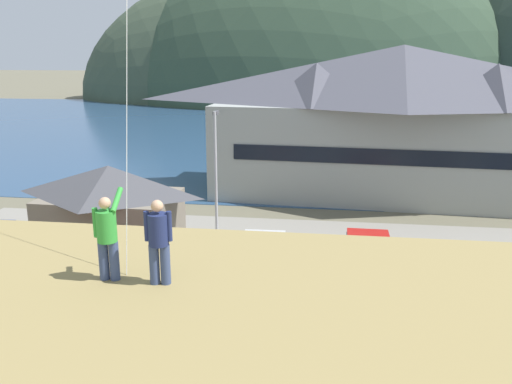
{
  "coord_description": "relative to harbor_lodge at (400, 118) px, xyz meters",
  "views": [
    {
      "loc": [
        2.78,
        -18.73,
        10.85
      ],
      "look_at": [
        -0.99,
        9.0,
        3.49
      ],
      "focal_mm": 37.4,
      "sensor_mm": 36.0,
      "label": 1
    }
  ],
  "objects": [
    {
      "name": "wharf_dock",
      "position": [
        -8.08,
        11.15,
        -5.69
      ],
      "size": [
        3.2,
        10.56,
        0.7
      ],
      "color": "#70604C",
      "rests_on": "ground"
    },
    {
      "name": "parked_car_corner_spot",
      "position": [
        -4.44,
        -21.89,
        -4.97
      ],
      "size": [
        4.32,
        2.3,
        1.82
      ],
      "color": "#9EA3A8",
      "rests_on": "parking_lot_pad"
    },
    {
      "name": "parked_car_mid_row_near",
      "position": [
        -3.03,
        -15.19,
        -4.97
      ],
      "size": [
        4.22,
        2.1,
        1.82
      ],
      "color": "red",
      "rests_on": "parking_lot_pad"
    },
    {
      "name": "person_companion",
      "position": [
        -8.56,
        -31.82,
        1.25
      ],
      "size": [
        0.55,
        0.4,
        1.74
      ],
      "color": "#384770",
      "rests_on": "grassy_hill_foreground"
    },
    {
      "name": "parked_car_mid_row_far",
      "position": [
        2.65,
        -17.2,
        -4.97
      ],
      "size": [
        4.34,
        2.35,
        1.82
      ],
      "color": "black",
      "rests_on": "parking_lot_pad"
    },
    {
      "name": "harbor_lodge",
      "position": [
        0.0,
        0.0,
        0.0
      ],
      "size": [
        29.96,
        12.4,
        11.39
      ],
      "color": "#999E99",
      "rests_on": "ground"
    },
    {
      "name": "parked_car_front_row_end",
      "position": [
        -14.25,
        -21.68,
        -4.97
      ],
      "size": [
        4.29,
        2.23,
        1.82
      ],
      "color": "red",
      "rests_on": "parking_lot_pad"
    },
    {
      "name": "person_kite_flyer",
      "position": [
        -9.65,
        -31.76,
        1.27
      ],
      "size": [
        0.51,
        0.66,
        1.86
      ],
      "color": "#384770",
      "rests_on": "grassy_hill_foreground"
    },
    {
      "name": "parking_light_pole",
      "position": [
        -11.64,
        -12.07,
        -1.62
      ],
      "size": [
        0.24,
        0.78,
        7.54
      ],
      "color": "#ADADB2",
      "rests_on": "parking_lot_pad"
    },
    {
      "name": "parking_lot_pad",
      "position": [
        -8.11,
        -17.62,
        -5.99
      ],
      "size": [
        40.0,
        20.0,
        0.1
      ],
      "primitive_type": "cube",
      "color": "gray",
      "rests_on": "ground"
    },
    {
      "name": "parked_car_mid_row_center",
      "position": [
        -8.27,
        -16.07,
        -4.97
      ],
      "size": [
        4.26,
        2.16,
        1.82
      ],
      "color": "silver",
      "rests_on": "parking_lot_pad"
    },
    {
      "name": "storage_shed_near_lot",
      "position": [
        -16.32,
        -16.23,
        -3.29
      ],
      "size": [
        7.28,
        5.05,
        5.3
      ],
      "color": "#756B5B",
      "rests_on": "ground"
    },
    {
      "name": "far_hill_west_ridge",
      "position": [
        -18.53,
        85.89,
        -6.04
      ],
      "size": [
        93.25,
        44.65,
        60.32
      ],
      "primitive_type": "ellipsoid",
      "color": "#3D4C38",
      "rests_on": "ground"
    },
    {
      "name": "bay_water",
      "position": [
        -8.11,
        37.38,
        -6.02
      ],
      "size": [
        360.0,
        84.0,
        0.03
      ],
      "primitive_type": "cube",
      "color": "navy",
      "rests_on": "ground"
    },
    {
      "name": "ground_plane",
      "position": [
        -8.11,
        -22.62,
        -6.04
      ],
      "size": [
        600.0,
        600.0,
        0.0
      ],
      "primitive_type": "plane",
      "color": "#66604C"
    },
    {
      "name": "moored_boat_wharfside",
      "position": [
        -11.46,
        7.9,
        -5.31
      ],
      "size": [
        2.72,
        6.65,
        2.16
      ],
      "color": "navy",
      "rests_on": "ground"
    },
    {
      "name": "parked_car_front_row_silver",
      "position": [
        -9.34,
        -21.2,
        -4.97
      ],
      "size": [
        4.29,
        2.22,
        1.82
      ],
      "color": "#9EA3A8",
      "rests_on": "parking_lot_pad"
    },
    {
      "name": "far_hill_east_peak",
      "position": [
        -8.59,
        85.61,
        -6.04
      ],
      "size": [
        89.74,
        58.38,
        72.41
      ],
      "primitive_type": "ellipsoid",
      "color": "#334733",
      "rests_on": "ground"
    }
  ]
}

